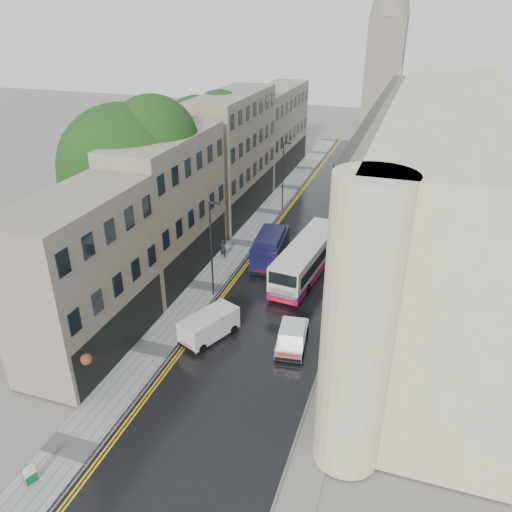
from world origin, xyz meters
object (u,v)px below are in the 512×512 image
Objects in this scene: lamp_post_near at (211,250)px; pedestrian at (223,249)px; tree_near at (126,190)px; white_lorry at (346,219)px; lamp_post_far at (283,177)px; white_van at (185,330)px; navy_van at (253,256)px; cream_bus at (280,272)px; silver_hatchback at (277,347)px; estate_sign at (30,475)px; tree_far at (200,156)px.

pedestrian is at bearing 105.46° from lamp_post_near.
tree_near is at bearing 167.25° from lamp_post_near.
white_lorry is 9.68m from lamp_post_far.
white_van is 0.71× the size of navy_van.
cream_bus is 1.43× the size of lamp_post_near.
silver_hatchback reaches higher than estate_sign.
white_lorry reaches higher than pedestrian.
tree_far is 14.47m from navy_van.
pedestrian is 12.96m from lamp_post_far.
tree_near is 12.76m from white_van.
tree_near is 2.46× the size of navy_van.
estate_sign is at bearing -99.65° from cream_bus.
cream_bus is 1.86× the size of navy_van.
navy_van is at bearing -74.75° from lamp_post_far.
cream_bus is at bearing 89.04° from white_van.
estate_sign is at bearing -100.84° from white_lorry.
lamp_post_far is at bearing 90.79° from navy_van.
cream_bus is at bearing 4.00° from tree_near.
tree_near reaches higher than navy_van.
tree_near is 8.67× the size of pedestrian.
tree_far is 7.77× the size of pedestrian.
white_van is (8.20, -7.71, -6.02)m from tree_near.
cream_bus is 10.67m from white_lorry.
tree_far is at bearing 117.00° from lamp_post_near.
lamp_post_near is 7.39× the size of estate_sign.
pedestrian is (-3.20, 1.53, -0.54)m from navy_van.
lamp_post_near is at bearing -81.07° from lamp_post_far.
tree_far is 1.69× the size of lamp_post_near.
silver_hatchback is at bearing 79.23° from estate_sign.
navy_van is 3.53× the size of pedestrian.
navy_van is 5.33m from lamp_post_near.
lamp_post_far is (1.73, 12.54, 2.80)m from pedestrian.
pedestrian is at bearing 112.45° from estate_sign.
navy_van is at bearing -48.97° from tree_far.
tree_far is 1.18× the size of cream_bus.
cream_bus is 2.73× the size of silver_hatchback.
white_van is 0.54× the size of lamp_post_near.
tree_far is at bearing 140.35° from cream_bus.
tree_far reaches higher than cream_bus.
estate_sign is at bearing -83.10° from lamp_post_far.
estate_sign is (-9.14, -30.62, -1.63)m from white_lorry.
lamp_post_near is 1.03× the size of lamp_post_far.
lamp_post_near is at bearing -115.39° from white_lorry.
estate_sign is at bearing -75.68° from white_van.
navy_van is at bearing -120.82° from white_lorry.
white_van reaches higher than pedestrian.
tree_far is at bearing 122.32° from estate_sign.
navy_van is 0.78× the size of lamp_post_far.
estate_sign is (6.27, -19.66, -6.32)m from tree_near.
white_lorry is at bearing -28.06° from lamp_post_far.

